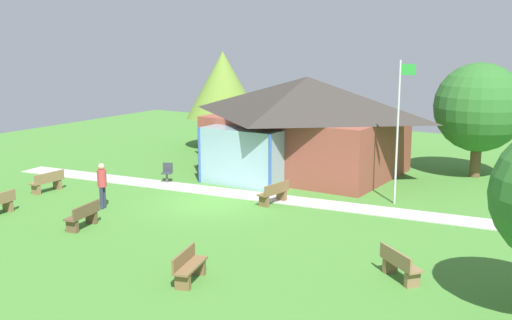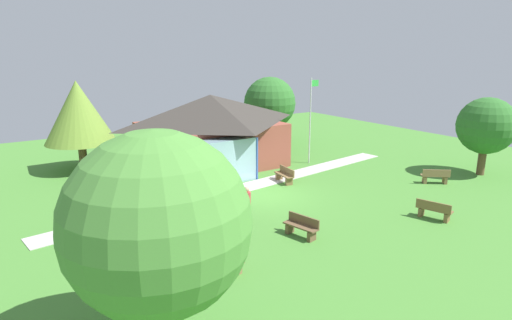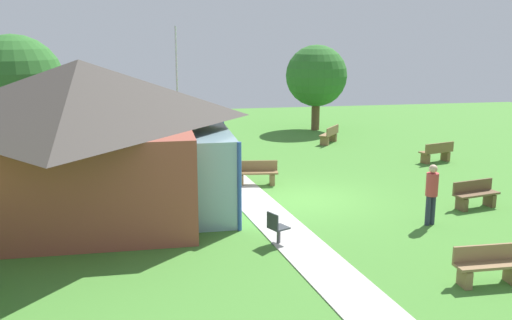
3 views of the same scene
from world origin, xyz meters
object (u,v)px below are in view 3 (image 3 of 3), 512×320
bench_mid_left (488,266)px  bench_rear_near_path (257,174)px  bench_front_right (437,153)px  bench_front_center (475,195)px  bench_lawn_far_right (330,135)px  flagpole (177,89)px  pavilion (88,132)px  tree_far_east (316,76)px  patio_chair_west (277,229)px  visitor_strolling_lawn (432,190)px  tree_behind_pavilion_right (15,85)px

bench_mid_left → bench_rear_near_path: bearing=-68.7°
bench_front_right → bench_front_center: 6.26m
bench_lawn_far_right → bench_front_right: size_ratio=0.93×
flagpole → bench_rear_near_path: size_ratio=3.58×
pavilion → flagpole: 6.38m
tree_far_east → flagpole: bearing=130.7°
bench_mid_left → bench_front_center: size_ratio=0.96×
bench_mid_left → patio_chair_west: (3.10, 3.97, 0.01)m
pavilion → bench_front_center: (-2.25, -11.62, -1.96)m
bench_lawn_far_right → patio_chair_west: patio_chair_west is taller
bench_mid_left → tree_far_east: bearing=-95.0°
bench_lawn_far_right → patio_chair_west: size_ratio=1.69×
bench_front_right → tree_far_east: size_ratio=0.34×
bench_mid_left → bench_lawn_far_right: bearing=-94.9°
flagpole → bench_mid_left: flagpole is taller
bench_front_center → patio_chair_west: (-1.93, 6.69, 0.01)m
bench_mid_left → tree_far_east: (19.57, -1.84, 2.53)m
bench_mid_left → patio_chair_west: 5.04m
visitor_strolling_lawn → bench_lawn_far_right: bearing=70.1°
patio_chair_west → visitor_strolling_lawn: bearing=73.2°
flagpole → visitor_strolling_lawn: size_ratio=3.17×
bench_mid_left → visitor_strolling_lawn: bearing=-98.7°
bench_rear_near_path → visitor_strolling_lawn: 6.53m
pavilion → visitor_strolling_lawn: size_ratio=5.19×
pavilion → bench_mid_left: bearing=-129.3°
bench_front_center → flagpole: bearing=-54.5°
bench_lawn_far_right → bench_front_center: same height
bench_lawn_far_right → flagpole: bearing=149.1°
visitor_strolling_lawn → patio_chair_west: bearing=172.9°
tree_far_east → bench_front_right: bearing=-162.4°
bench_front_right → flagpole: bearing=153.6°
flagpole → tree_behind_pavilion_right: 6.63m
pavilion → tree_behind_pavilion_right: 7.90m
bench_front_center → visitor_strolling_lawn: (-1.22, 2.11, 0.62)m
bench_lawn_far_right → patio_chair_west: bearing=-165.0°
bench_front_center → tree_far_east: 14.79m
flagpole → bench_front_right: 10.98m
flagpole → tree_far_east: 10.25m
bench_lawn_far_right → bench_front_right: 5.64m
visitor_strolling_lawn → bench_front_center: bearing=14.2°
bench_rear_near_path → bench_front_center: (-3.89, -6.13, 0.00)m
patio_chair_west → tree_far_east: 17.65m
visitor_strolling_lawn → bench_mid_left: bearing=-114.9°
bench_lawn_far_right → visitor_strolling_lawn: (-11.90, 0.83, 0.62)m
flagpole → bench_front_right: bearing=-100.2°
tree_far_east → bench_rear_near_path: bearing=153.8°
bench_rear_near_path → bench_lawn_far_right: 8.34m
bench_lawn_far_right → tree_far_east: 4.64m
pavilion → bench_mid_left: size_ratio=6.01×
bench_rear_near_path → tree_far_east: bearing=-109.2°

